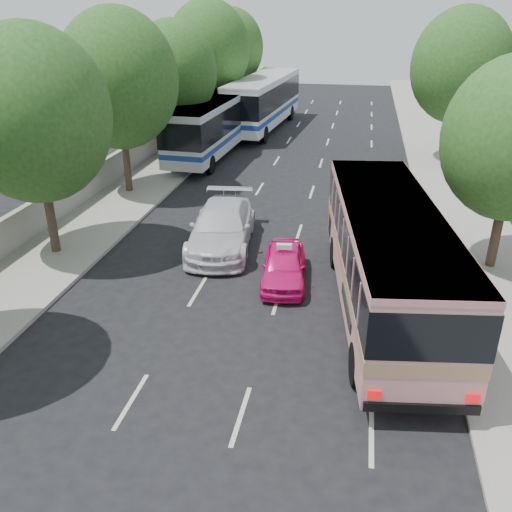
% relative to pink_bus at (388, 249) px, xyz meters
% --- Properties ---
extents(ground, '(120.00, 120.00, 0.00)m').
position_rel_pink_bus_xyz_m(ground, '(-4.50, -3.86, -2.25)').
color(ground, black).
rests_on(ground, ground).
extents(sidewalk_left, '(4.00, 90.00, 0.15)m').
position_rel_pink_bus_xyz_m(sidewalk_left, '(-13.00, 16.14, -2.17)').
color(sidewalk_left, '#9E998E').
rests_on(sidewalk_left, ground).
extents(sidewalk_right, '(4.00, 90.00, 0.12)m').
position_rel_pink_bus_xyz_m(sidewalk_right, '(4.00, 16.14, -2.19)').
color(sidewalk_right, '#9E998E').
rests_on(sidewalk_right, ground).
extents(low_wall, '(0.30, 90.00, 1.50)m').
position_rel_pink_bus_xyz_m(low_wall, '(-14.80, 16.14, -1.35)').
color(low_wall, '#9E998E').
rests_on(low_wall, sidewalk_left).
extents(tree_left_b, '(5.70, 5.70, 8.88)m').
position_rel_pink_bus_xyz_m(tree_left_b, '(-12.92, 2.08, 3.57)').
color(tree_left_b, '#38281E').
rests_on(tree_left_b, ground).
extents(tree_left_c, '(6.00, 6.00, 9.35)m').
position_rel_pink_bus_xyz_m(tree_left_c, '(-13.12, 10.08, 3.88)').
color(tree_left_c, '#38281E').
rests_on(tree_left_c, ground).
extents(tree_left_d, '(5.52, 5.52, 8.60)m').
position_rel_pink_bus_xyz_m(tree_left_d, '(-13.02, 18.08, 3.39)').
color(tree_left_d, '#38281E').
rests_on(tree_left_d, ground).
extents(tree_left_e, '(6.30, 6.30, 9.82)m').
position_rel_pink_bus_xyz_m(tree_left_e, '(-12.92, 26.08, 4.18)').
color(tree_left_e, '#38281E').
rests_on(tree_left_e, ground).
extents(tree_left_f, '(5.88, 5.88, 9.16)m').
position_rel_pink_bus_xyz_m(tree_left_f, '(-13.12, 34.08, 3.75)').
color(tree_left_f, '#38281E').
rests_on(tree_left_f, ground).
extents(tree_right_far, '(6.00, 6.00, 9.35)m').
position_rel_pink_bus_xyz_m(tree_right_far, '(4.58, 20.08, 3.88)').
color(tree_right_far, '#38281E').
rests_on(tree_right_far, ground).
extents(pink_bus, '(4.41, 11.61, 3.61)m').
position_rel_pink_bus_xyz_m(pink_bus, '(0.00, 0.00, 0.00)').
color(pink_bus, '#D48889').
rests_on(pink_bus, ground).
extents(pink_taxi, '(1.95, 4.03, 1.33)m').
position_rel_pink_bus_xyz_m(pink_taxi, '(-3.50, 1.46, -1.58)').
color(pink_taxi, '#ED147B').
rests_on(pink_taxi, ground).
extents(white_pickup, '(3.14, 6.30, 1.76)m').
position_rel_pink_bus_xyz_m(white_pickup, '(-6.50, 4.14, -1.37)').
color(white_pickup, silver).
rests_on(white_pickup, ground).
extents(tour_coach_front, '(3.27, 12.48, 3.70)m').
position_rel_pink_bus_xyz_m(tour_coach_front, '(-10.80, 18.81, -0.02)').
color(tour_coach_front, silver).
rests_on(tour_coach_front, ground).
extents(tour_coach_rear, '(4.03, 13.87, 4.10)m').
position_rel_pink_bus_xyz_m(tour_coach_rear, '(-9.00, 27.70, 0.22)').
color(tour_coach_rear, white).
rests_on(tour_coach_rear, ground).
extents(taxi_roof_sign, '(0.57, 0.23, 0.18)m').
position_rel_pink_bus_xyz_m(taxi_roof_sign, '(-3.50, 1.46, -0.83)').
color(taxi_roof_sign, silver).
rests_on(taxi_roof_sign, pink_taxi).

